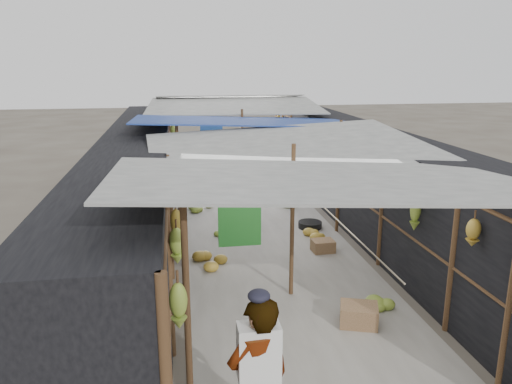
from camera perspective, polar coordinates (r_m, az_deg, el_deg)
aisle_slab at (r=11.88m, az=0.12°, el=-4.20°), size 3.60×16.00×0.02m
stall_left at (r=11.44m, az=-13.34°, el=0.61°), size 1.40×15.00×2.30m
stall_right at (r=12.29m, az=12.64°, el=1.61°), size 1.40×15.00×2.30m
crate_near at (r=7.86m, az=11.66°, el=-13.65°), size 0.67×0.60×0.33m
crate_mid at (r=10.52m, az=7.66°, el=-6.16°), size 0.46×0.38×0.27m
crate_back at (r=12.30m, az=-1.88°, el=-2.95°), size 0.51×0.46×0.26m
black_basin at (r=11.96m, az=6.19°, el=-3.78°), size 0.56×0.56×0.17m
vendor_elderly at (r=5.10m, az=0.32°, el=-20.89°), size 0.75×0.60×1.78m
shopper_blue at (r=11.87m, az=-0.81°, el=-0.58°), size 0.79×0.66×1.46m
vendor_seated at (r=14.99m, az=3.51°, el=1.70°), size 0.40×0.66×0.99m
market_canopy at (r=11.66m, az=-0.03°, el=7.57°), size 5.62×15.20×2.77m
hanging_bananas at (r=11.42m, az=1.11°, el=3.61°), size 3.95×14.45×0.82m
floor_bananas at (r=12.66m, az=-1.83°, el=-2.28°), size 3.92×9.45×0.36m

